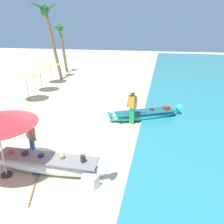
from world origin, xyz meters
TOP-DOWN VIEW (x-y plane):
  - ground_plane at (0.00, 0.00)m, footprint 80.00×80.00m
  - boat_white_foreground at (0.54, -1.31)m, footprint 4.49×0.82m
  - boat_cyan_midground at (3.40, 4.03)m, footprint 3.88×2.48m
  - person_vendor_hatted at (2.79, 3.24)m, footprint 0.58×0.45m
  - person_tourist_customer at (-0.33, -0.69)m, footprint 0.55×0.49m
  - parasol_row_0 at (-4.38, 5.53)m, footprint 1.60×1.60m
  - parasol_row_1 at (-4.72, 7.89)m, footprint 1.60×1.60m
  - parasol_row_2 at (-5.22, 10.53)m, footprint 1.60×1.60m
  - palm_tree_tall_inland at (-6.26, 15.23)m, footprint 2.35×2.29m
  - palm_tree_leaning_seaward at (-5.90, 11.98)m, footprint 2.45×2.77m
  - cooler_box at (2.19, -1.73)m, footprint 0.55×0.44m
  - paddle at (0.46, -1.97)m, footprint 0.73×1.54m

SIDE VIEW (x-z plane):
  - ground_plane at x=0.00m, z-range 0.00..0.00m
  - paddle at x=0.46m, z-range 0.00..0.06m
  - cooler_box at x=2.19m, z-range 0.00..0.40m
  - boat_cyan_midground at x=3.40m, z-range -0.12..0.62m
  - boat_white_foreground at x=0.54m, z-range -0.12..0.72m
  - person_tourist_customer at x=-0.33m, z-range 0.10..1.70m
  - person_vendor_hatted at x=2.79m, z-range 0.14..1.96m
  - parasol_row_0 at x=-4.38m, z-range 0.79..2.70m
  - parasol_row_1 at x=-4.72m, z-range 0.79..2.70m
  - parasol_row_2 at x=-5.22m, z-range 0.79..2.70m
  - palm_tree_tall_inland at x=-6.26m, z-range 1.46..6.61m
  - palm_tree_leaning_seaward at x=-5.90m, z-range 1.97..8.65m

